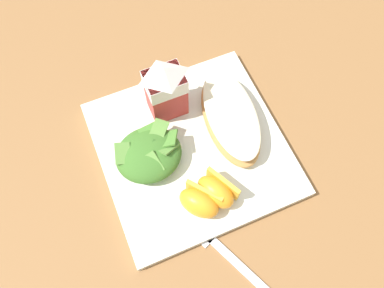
{
  "coord_description": "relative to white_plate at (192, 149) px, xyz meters",
  "views": [
    {
      "loc": [
        -0.09,
        -0.21,
        0.55
      ],
      "look_at": [
        0.0,
        0.0,
        0.03
      ],
      "focal_mm": 35.01,
      "sensor_mm": 36.0,
      "label": 1
    }
  ],
  "objects": [
    {
      "name": "metal_fork",
      "position": [
        -0.01,
        -0.18,
        -0.01
      ],
      "size": [
        0.09,
        0.18,
        0.01
      ],
      "color": "silver",
      "rests_on": "ground"
    },
    {
      "name": "white_plate",
      "position": [
        0.0,
        0.0,
        0.0
      ],
      "size": [
        0.28,
        0.28,
        0.02
      ],
      "primitive_type": "cube",
      "color": "white",
      "rests_on": "ground"
    },
    {
      "name": "orange_wedge_front",
      "position": [
        -0.03,
        -0.09,
        0.03
      ],
      "size": [
        0.07,
        0.07,
        0.04
      ],
      "color": "orange",
      "rests_on": "white_plate"
    },
    {
      "name": "milk_carton",
      "position": [
        -0.01,
        0.08,
        0.07
      ],
      "size": [
        0.06,
        0.04,
        0.11
      ],
      "color": "#B7332D",
      "rests_on": "white_plate"
    },
    {
      "name": "orange_wedge_middle",
      "position": [
        0.0,
        -0.09,
        0.03
      ],
      "size": [
        0.06,
        0.07,
        0.04
      ],
      "color": "orange",
      "rests_on": "white_plate"
    },
    {
      "name": "ground",
      "position": [
        0.0,
        0.0,
        -0.01
      ],
      "size": [
        3.0,
        3.0,
        0.0
      ],
      "primitive_type": "plane",
      "color": "olive"
    },
    {
      "name": "green_salad_pile",
      "position": [
        -0.07,
        0.01,
        0.03
      ],
      "size": [
        0.1,
        0.09,
        0.05
      ],
      "color": "#3D7028",
      "rests_on": "white_plate"
    },
    {
      "name": "cheesy_pizza_bread",
      "position": [
        0.07,
        0.02,
        0.03
      ],
      "size": [
        0.1,
        0.18,
        0.04
      ],
      "color": "tan",
      "rests_on": "white_plate"
    }
  ]
}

